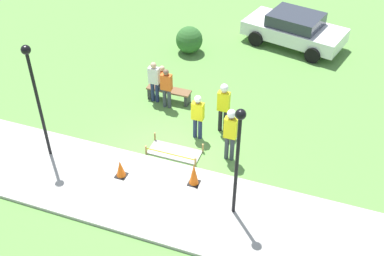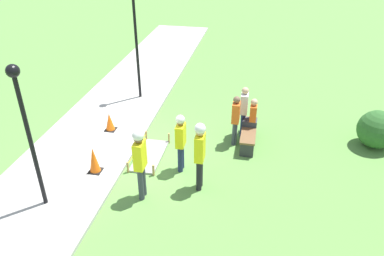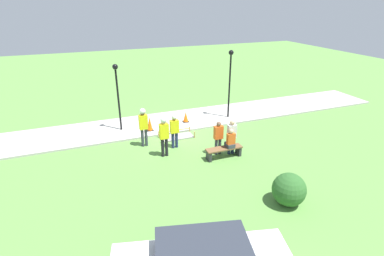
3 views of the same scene
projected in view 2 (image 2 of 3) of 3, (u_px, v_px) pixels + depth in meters
ground_plane at (134, 153)px, 11.09m from camera, size 60.00×60.00×0.00m
sidewalk at (85, 147)px, 11.33m from camera, size 28.00×3.11×0.10m
wet_concrete_patch at (150, 156)px, 10.93m from camera, size 1.75×0.77×0.34m
traffic_cone_near_patch at (110, 122)px, 11.96m from camera, size 0.34×0.34×0.59m
traffic_cone_far_patch at (94, 160)px, 9.98m from camera, size 0.34×0.34×0.76m
park_bench at (249, 133)px, 11.43m from camera, size 1.67×0.44×0.49m
person_seated_on_bench at (252, 115)px, 11.41m from camera, size 0.36×0.44×0.89m
worker_supervisor at (140, 158)px, 8.82m from camera, size 0.40×0.28×1.93m
worker_assistant at (181, 139)px, 9.91m from camera, size 0.40×0.24×1.70m
worker_trainee at (200, 150)px, 9.15m from camera, size 0.40×0.27×1.90m
bystander_in_orange_shirt at (236, 118)px, 11.15m from camera, size 0.40×0.22×1.59m
bystander_in_gray_shirt at (244, 109)px, 11.58m from camera, size 0.40×0.22×1.65m
lamppost_near at (24, 117)px, 7.90m from camera, size 0.28×0.28×3.52m
lamppost_far at (135, 30)px, 13.04m from camera, size 0.28×0.28×3.91m
shrub_rounded_near at (377, 129)px, 11.17m from camera, size 1.16×1.16×1.16m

